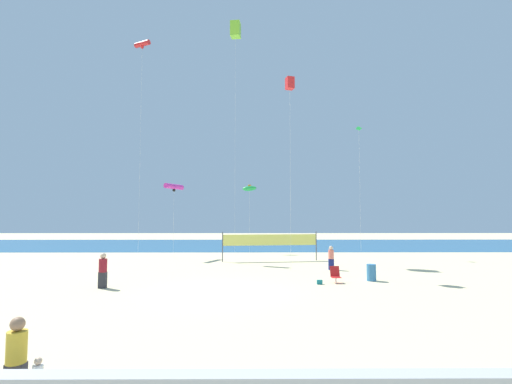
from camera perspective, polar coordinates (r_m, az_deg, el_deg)
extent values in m
plane|color=beige|center=(18.45, -5.54, -15.34)|extent=(120.00, 120.00, 0.00)
cube|color=#28608C|center=(47.41, -2.31, -8.22)|extent=(120.00, 20.00, 0.01)
cube|color=#2D2D33|center=(9.56, -33.46, -23.56)|extent=(0.36, 0.22, 0.76)
cylinder|color=gold|center=(9.34, -33.30, -19.57)|extent=(0.38, 0.38, 0.63)
sphere|color=#997051|center=(9.22, -33.20, -16.86)|extent=(0.28, 0.28, 0.28)
cylinder|color=white|center=(9.23, -30.92, -23.14)|extent=(0.20, 0.20, 0.33)
sphere|color=beige|center=(9.16, -30.87, -21.72)|extent=(0.15, 0.15, 0.15)
cube|color=#2D2D33|center=(20.88, -22.84, -12.56)|extent=(0.39, 0.24, 0.82)
cylinder|color=maroon|center=(20.77, -22.78, -10.52)|extent=(0.41, 0.41, 0.68)
sphere|color=beige|center=(20.72, -22.75, -9.18)|extent=(0.30, 0.30, 0.30)
cube|color=navy|center=(26.14, 11.66, -11.00)|extent=(0.36, 0.21, 0.75)
cylinder|color=#EA7260|center=(26.06, 11.64, -9.52)|extent=(0.37, 0.37, 0.62)
sphere|color=beige|center=(26.02, 11.63, -8.55)|extent=(0.28, 0.28, 0.28)
cube|color=red|center=(21.20, 12.38, -12.87)|extent=(0.52, 0.48, 0.03)
cube|color=red|center=(21.43, 12.19, -12.01)|extent=(0.52, 0.23, 0.57)
cylinder|color=silver|center=(21.08, 12.47, -13.36)|extent=(0.03, 0.03, 0.32)
cylinder|color=silver|center=(21.36, 12.30, -13.23)|extent=(0.03, 0.03, 0.32)
cylinder|color=teal|center=(22.37, 17.57, -11.90)|extent=(0.53, 0.53, 0.94)
cylinder|color=#4C4C51|center=(30.00, -5.25, -8.53)|extent=(0.08, 0.08, 2.40)
cylinder|color=#4C4C51|center=(31.27, 9.38, -8.30)|extent=(0.08, 0.08, 2.40)
cube|color=#EAE566|center=(30.35, 2.22, -7.48)|extent=(7.77, 0.96, 0.90)
cube|color=#19727A|center=(20.69, 9.90, -13.69)|extent=(0.30, 0.15, 0.24)
cylinder|color=silver|center=(25.07, 5.39, 2.57)|extent=(0.01, 0.01, 12.92)
cube|color=red|center=(26.56, 5.30, 16.55)|extent=(0.65, 0.65, 0.83)
cylinder|color=silver|center=(37.73, -17.64, 6.69)|extent=(0.01, 0.01, 20.84)
cylinder|color=red|center=(40.89, -17.33, 21.21)|extent=(1.77, 1.20, 0.50)
sphere|color=red|center=(40.74, -17.34, 20.77)|extent=(0.30, 0.30, 0.30)
cylinder|color=silver|center=(36.12, 15.92, 0.12)|extent=(0.01, 0.01, 12.10)
pyramid|color=green|center=(37.05, 15.75, 9.57)|extent=(0.59, 0.59, 0.31)
cylinder|color=silver|center=(34.73, -3.29, 8.02)|extent=(0.01, 0.01, 21.58)
cube|color=#8CD833|center=(38.41, -3.22, 23.98)|extent=(1.02, 1.02, 1.45)
cylinder|color=silver|center=(33.60, -12.76, -4.57)|extent=(0.01, 0.01, 6.34)
cylinder|color=#D833A5|center=(33.70, -12.68, 0.84)|extent=(1.40, 2.45, 0.46)
sphere|color=black|center=(33.67, -12.69, 0.28)|extent=(0.27, 0.27, 0.27)
cylinder|color=silver|center=(37.49, -1.03, -4.42)|extent=(0.01, 0.01, 6.52)
ellipsoid|color=green|center=(37.59, -1.02, 0.55)|extent=(1.52, 0.63, 0.63)
cube|color=orange|center=(37.61, -1.02, 0.88)|extent=(0.29, 0.06, 0.36)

